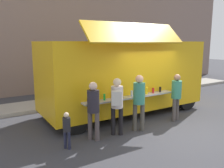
{
  "coord_description": "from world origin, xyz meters",
  "views": [
    {
      "loc": [
        -5.49,
        -4.8,
        2.78
      ],
      "look_at": [
        -1.05,
        2.13,
        1.3
      ],
      "focal_mm": 37.25,
      "sensor_mm": 36.0,
      "label": 1
    }
  ],
  "objects_px": {
    "customer_rear_waiting": "(93,106)",
    "customer_extra_browsing": "(176,93)",
    "customer_front_ordering": "(139,98)",
    "customer_mid_with_backpack": "(117,101)",
    "child_near_queue": "(67,127)",
    "trash_bin": "(152,83)",
    "food_truck_main": "(124,75)"
  },
  "relations": [
    {
      "from": "customer_front_ordering",
      "to": "child_near_queue",
      "type": "relative_size",
      "value": 1.79
    },
    {
      "from": "trash_bin",
      "to": "customer_extra_browsing",
      "type": "bearing_deg",
      "value": -122.11
    },
    {
      "from": "trash_bin",
      "to": "customer_rear_waiting",
      "type": "xyz_separation_m",
      "value": [
        -5.85,
        -4.02,
        0.5
      ]
    },
    {
      "from": "trash_bin",
      "to": "customer_extra_browsing",
      "type": "xyz_separation_m",
      "value": [
        -2.58,
        -4.12,
        0.49
      ]
    },
    {
      "from": "trash_bin",
      "to": "child_near_queue",
      "type": "distance_m",
      "value": 7.89
    },
    {
      "from": "customer_extra_browsing",
      "to": "child_near_queue",
      "type": "distance_m",
      "value": 4.14
    },
    {
      "from": "child_near_queue",
      "to": "food_truck_main",
      "type": "bearing_deg",
      "value": -0.31
    },
    {
      "from": "customer_mid_with_backpack",
      "to": "customer_extra_browsing",
      "type": "bearing_deg",
      "value": -55.14
    },
    {
      "from": "food_truck_main",
      "to": "customer_mid_with_backpack",
      "type": "bearing_deg",
      "value": -129.74
    },
    {
      "from": "trash_bin",
      "to": "customer_front_ordering",
      "type": "bearing_deg",
      "value": -136.05
    },
    {
      "from": "customer_front_ordering",
      "to": "customer_rear_waiting",
      "type": "height_order",
      "value": "customer_front_ordering"
    },
    {
      "from": "customer_mid_with_backpack",
      "to": "customer_extra_browsing",
      "type": "height_order",
      "value": "customer_mid_with_backpack"
    },
    {
      "from": "customer_mid_with_backpack",
      "to": "child_near_queue",
      "type": "relative_size",
      "value": 1.74
    },
    {
      "from": "customer_rear_waiting",
      "to": "child_near_queue",
      "type": "height_order",
      "value": "customer_rear_waiting"
    },
    {
      "from": "customer_rear_waiting",
      "to": "child_near_queue",
      "type": "distance_m",
      "value": 0.96
    },
    {
      "from": "customer_front_ordering",
      "to": "customer_extra_browsing",
      "type": "height_order",
      "value": "customer_front_ordering"
    },
    {
      "from": "customer_mid_with_backpack",
      "to": "food_truck_main",
      "type": "bearing_deg",
      "value": -5.28
    },
    {
      "from": "trash_bin",
      "to": "customer_front_ordering",
      "type": "relative_size",
      "value": 0.58
    },
    {
      "from": "trash_bin",
      "to": "customer_rear_waiting",
      "type": "relative_size",
      "value": 0.61
    },
    {
      "from": "customer_front_ordering",
      "to": "customer_mid_with_backpack",
      "type": "distance_m",
      "value": 0.79
    },
    {
      "from": "customer_mid_with_backpack",
      "to": "customer_front_ordering",
      "type": "bearing_deg",
      "value": -58.36
    },
    {
      "from": "trash_bin",
      "to": "customer_front_ordering",
      "type": "height_order",
      "value": "customer_front_ordering"
    },
    {
      "from": "customer_front_ordering",
      "to": "customer_rear_waiting",
      "type": "distance_m",
      "value": 1.55
    },
    {
      "from": "customer_mid_with_backpack",
      "to": "child_near_queue",
      "type": "height_order",
      "value": "customer_mid_with_backpack"
    },
    {
      "from": "customer_extra_browsing",
      "to": "child_near_queue",
      "type": "xyz_separation_m",
      "value": [
        -4.12,
        -0.03,
        -0.41
      ]
    },
    {
      "from": "customer_rear_waiting",
      "to": "food_truck_main",
      "type": "bearing_deg",
      "value": 1.35
    },
    {
      "from": "customer_mid_with_backpack",
      "to": "customer_rear_waiting",
      "type": "height_order",
      "value": "customer_mid_with_backpack"
    },
    {
      "from": "food_truck_main",
      "to": "customer_rear_waiting",
      "type": "distance_m",
      "value": 2.89
    },
    {
      "from": "customer_extra_browsing",
      "to": "customer_front_ordering",
      "type": "bearing_deg",
      "value": 75.67
    },
    {
      "from": "customer_rear_waiting",
      "to": "trash_bin",
      "type": "bearing_deg",
      "value": -0.92
    },
    {
      "from": "customer_rear_waiting",
      "to": "customer_extra_browsing",
      "type": "xyz_separation_m",
      "value": [
        3.26,
        -0.09,
        -0.01
      ]
    },
    {
      "from": "customer_extra_browsing",
      "to": "child_near_queue",
      "type": "relative_size",
      "value": 1.68
    }
  ]
}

